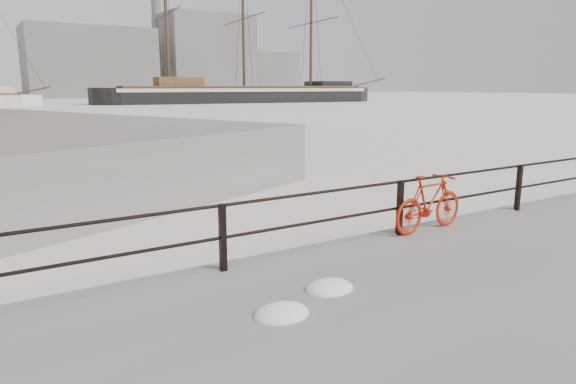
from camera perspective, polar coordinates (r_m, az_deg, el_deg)
ground at (r=12.40m, az=23.34°, el=-3.30°), size 400.00×400.00×0.00m
guardrail at (r=12.14m, az=24.24°, el=0.44°), size 28.00×0.10×1.00m
bicycle at (r=9.85m, az=15.44°, el=-1.15°), size 1.78×0.37×1.07m
barque_black at (r=96.56m, az=-4.85°, el=9.87°), size 62.60×26.80×34.30m
industrial_west at (r=149.85m, az=-21.14°, el=13.23°), size 32.00×18.00×18.00m
industrial_mid at (r=165.27m, az=-9.22°, el=14.67°), size 26.00×20.00×24.00m
industrial_east at (r=179.75m, az=-2.88°, el=12.96°), size 20.00×16.00×14.00m
smokestack at (r=166.18m, az=-14.38°, el=17.91°), size 2.80×2.80×44.00m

